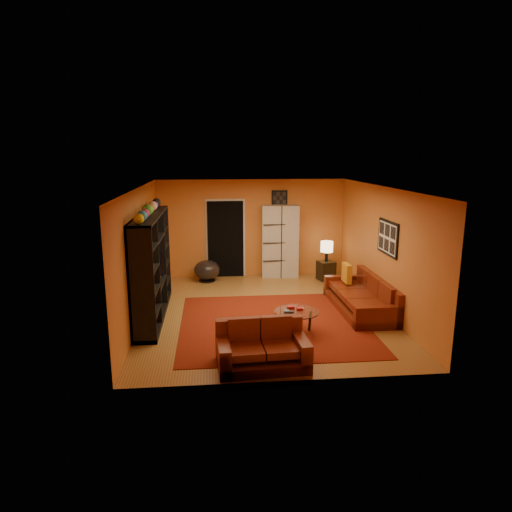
{
  "coord_description": "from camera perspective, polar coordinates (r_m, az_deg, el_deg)",
  "views": [
    {
      "loc": [
        -1.05,
        -9.05,
        3.26
      ],
      "look_at": [
        -0.16,
        0.1,
        1.19
      ],
      "focal_mm": 32.0,
      "sensor_mm": 36.0,
      "label": 1
    }
  ],
  "objects": [
    {
      "name": "wall_right",
      "position": [
        9.92,
        15.53,
        0.82
      ],
      "size": [
        0.0,
        6.0,
        6.0
      ],
      "primitive_type": "plane",
      "rotation": [
        1.57,
        0.0,
        -1.57
      ],
      "color": "#C2692A",
      "rests_on": "floor"
    },
    {
      "name": "entertainment_unit",
      "position": [
        9.4,
        -12.89,
        -1.24
      ],
      "size": [
        0.45,
        3.0,
        2.1
      ],
      "primitive_type": "cube",
      "color": "black",
      "rests_on": "floor"
    },
    {
      "name": "coffee_table",
      "position": [
        8.52,
        5.1,
        -7.18
      ],
      "size": [
        0.83,
        0.83,
        0.41
      ],
      "rotation": [
        0.0,
        0.0,
        0.05
      ],
      "color": "silver",
      "rests_on": "floor"
    },
    {
      "name": "wall_art_right",
      "position": [
        9.58,
        16.16,
        2.21
      ],
      "size": [
        0.03,
        1.0,
        0.7
      ],
      "primitive_type": "cube",
      "color": "black",
      "rests_on": "wall_right"
    },
    {
      "name": "loveseat",
      "position": [
        7.31,
        0.7,
        -11.34
      ],
      "size": [
        1.45,
        0.93,
        0.85
      ],
      "rotation": [
        0.0,
        0.0,
        1.63
      ],
      "color": "#54170B",
      "rests_on": "rug"
    },
    {
      "name": "ceiling",
      "position": [
        9.14,
        1.07,
        8.54
      ],
      "size": [
        6.0,
        6.0,
        0.0
      ],
      "primitive_type": "plane",
      "rotation": [
        3.14,
        0.0,
        0.0
      ],
      "color": "white",
      "rests_on": "wall_back"
    },
    {
      "name": "wall_front",
      "position": [
        6.45,
        4.11,
        -5.05
      ],
      "size": [
        6.0,
        0.0,
        6.0
      ],
      "primitive_type": "plane",
      "rotation": [
        -1.57,
        0.0,
        0.0
      ],
      "color": "#C2692A",
      "rests_on": "floor"
    },
    {
      "name": "sofa",
      "position": [
        9.99,
        13.41,
        -5.02
      ],
      "size": [
        1.0,
        2.4,
        0.85
      ],
      "rotation": [
        0.0,
        0.0,
        0.01
      ],
      "color": "#54170B",
      "rests_on": "rug"
    },
    {
      "name": "bowl_chair",
      "position": [
        11.93,
        -6.17,
        -1.77
      ],
      "size": [
        0.68,
        0.68,
        0.55
      ],
      "color": "black",
      "rests_on": "floor"
    },
    {
      "name": "tv",
      "position": [
        9.47,
        -12.52,
        -1.6
      ],
      "size": [
        0.88,
        0.12,
        0.51
      ],
      "primitive_type": "imported",
      "rotation": [
        0.0,
        0.0,
        1.57
      ],
      "color": "black",
      "rests_on": "entertainment_unit"
    },
    {
      "name": "throw_pillow",
      "position": [
        10.48,
        11.27,
        -2.1
      ],
      "size": [
        0.12,
        0.42,
        0.42
      ],
      "primitive_type": "cube",
      "color": "orange",
      "rests_on": "sofa"
    },
    {
      "name": "side_table",
      "position": [
        12.14,
        8.74,
        -1.82
      ],
      "size": [
        0.48,
        0.48,
        0.5
      ],
      "primitive_type": "cube",
      "rotation": [
        0.0,
        0.0,
        0.23
      ],
      "color": "black",
      "rests_on": "floor"
    },
    {
      "name": "storage_cabinet",
      "position": [
        12.21,
        3.05,
        1.85
      ],
      "size": [
        1.0,
        0.52,
        1.93
      ],
      "primitive_type": "cube",
      "rotation": [
        0.0,
        0.0,
        -0.09
      ],
      "color": "#BCB6AE",
      "rests_on": "floor"
    },
    {
      "name": "doorway",
      "position": [
        12.23,
        -3.83,
        2.11
      ],
      "size": [
        0.95,
        0.1,
        2.04
      ],
      "primitive_type": "cube",
      "color": "black",
      "rests_on": "floor"
    },
    {
      "name": "table_lamp",
      "position": [
        12.0,
        8.84,
        1.1
      ],
      "size": [
        0.32,
        0.32,
        0.53
      ],
      "color": "black",
      "rests_on": "side_table"
    },
    {
      "name": "wall_back",
      "position": [
        12.26,
        -0.58,
        3.49
      ],
      "size": [
        6.0,
        0.0,
        6.0
      ],
      "primitive_type": "plane",
      "rotation": [
        1.57,
        0.0,
        0.0
      ],
      "color": "#C2692A",
      "rests_on": "floor"
    },
    {
      "name": "rug",
      "position": [
        9.04,
        2.15,
        -8.43
      ],
      "size": [
        3.6,
        3.6,
        0.01
      ],
      "primitive_type": "cube",
      "color": "#5B150A",
      "rests_on": "floor"
    },
    {
      "name": "floor",
      "position": [
        9.68,
        1.0,
        -7.0
      ],
      "size": [
        6.0,
        6.0,
        0.0
      ],
      "primitive_type": "plane",
      "color": "brown",
      "rests_on": "ground"
    },
    {
      "name": "wall_art_back",
      "position": [
        12.23,
        2.95,
        7.0
      ],
      "size": [
        0.42,
        0.03,
        0.52
      ],
      "primitive_type": "cube",
      "color": "black",
      "rests_on": "wall_back"
    },
    {
      "name": "wall_left",
      "position": [
        9.37,
        -14.33,
        0.22
      ],
      "size": [
        0.0,
        6.0,
        6.0
      ],
      "primitive_type": "plane",
      "rotation": [
        1.57,
        0.0,
        1.57
      ],
      "color": "#C2692A",
      "rests_on": "floor"
    }
  ]
}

